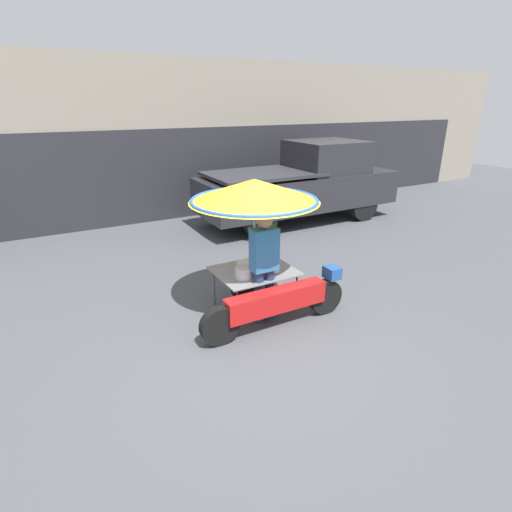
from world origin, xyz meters
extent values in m
plane|color=#4C4F54|center=(0.00, 0.00, 0.00)|extent=(36.00, 36.00, 0.00)
cube|color=gray|center=(0.00, 7.57, 2.07)|extent=(28.00, 2.00, 4.13)
cube|color=#28282D|center=(0.00, 6.54, 1.20)|extent=(23.80, 0.06, 2.40)
cylinder|color=black|center=(1.22, 0.24, 0.27)|extent=(0.55, 0.14, 0.55)
cylinder|color=black|center=(-0.55, 0.24, 0.27)|extent=(0.55, 0.14, 0.55)
cube|color=red|center=(0.34, 0.24, 0.43)|extent=(1.56, 0.24, 0.32)
cube|color=#234C93|center=(1.32, 0.24, 0.65)|extent=(0.20, 0.24, 0.18)
cylinder|color=black|center=(0.34, 1.18, 0.25)|extent=(0.49, 0.14, 0.49)
cylinder|color=#515156|center=(0.84, 0.46, 0.32)|extent=(0.03, 0.03, 0.64)
cylinder|color=#515156|center=(0.84, 1.30, 0.32)|extent=(0.03, 0.03, 0.64)
cylinder|color=#515156|center=(-0.17, 0.46, 0.32)|extent=(0.03, 0.03, 0.64)
cylinder|color=#515156|center=(-0.17, 1.30, 0.32)|extent=(0.03, 0.03, 0.64)
cube|color=gray|center=(0.34, 0.88, 0.65)|extent=(1.18, 0.98, 0.02)
cylinder|color=#B2B2B7|center=(0.34, 0.88, 1.19)|extent=(0.03, 0.03, 1.07)
cone|color=yellow|center=(0.34, 0.88, 1.89)|extent=(1.88, 1.88, 0.32)
torus|color=blue|center=(0.34, 0.88, 1.75)|extent=(1.84, 1.84, 0.05)
cylinder|color=#B7B7BC|center=(0.07, 0.71, 0.74)|extent=(0.27, 0.27, 0.17)
cylinder|color=#B7B7BC|center=(0.54, 0.73, 0.73)|extent=(0.26, 0.26, 0.16)
cylinder|color=silver|center=(0.28, 1.08, 0.69)|extent=(0.26, 0.26, 0.08)
cylinder|color=red|center=(0.66, 1.15, 0.74)|extent=(0.20, 0.20, 0.17)
cylinder|color=navy|center=(0.19, 0.50, 0.41)|extent=(0.14, 0.14, 0.82)
cylinder|color=navy|center=(0.37, 0.50, 0.41)|extent=(0.14, 0.14, 0.82)
cube|color=teal|center=(0.28, 0.50, 1.13)|extent=(0.38, 0.22, 0.61)
sphere|color=#A87A5B|center=(0.28, 0.50, 1.55)|extent=(0.22, 0.22, 0.22)
cylinder|color=black|center=(5.35, 3.84, 0.41)|extent=(0.83, 0.24, 0.83)
cylinder|color=black|center=(5.35, 5.43, 0.41)|extent=(0.83, 0.24, 0.83)
cylinder|color=black|center=(2.12, 3.84, 0.41)|extent=(0.83, 0.24, 0.83)
cylinder|color=black|center=(2.12, 5.43, 0.41)|extent=(0.83, 0.24, 0.83)
cube|color=#28282D|center=(3.73, 4.63, 0.84)|extent=(5.39, 1.86, 0.86)
cube|color=#28282D|center=(4.59, 4.63, 1.68)|extent=(1.83, 1.72, 0.81)
cube|color=#2D2D33|center=(2.65, 4.63, 1.37)|extent=(2.80, 1.79, 0.08)
camera|label=1|loc=(-2.35, -4.03, 3.07)|focal=28.00mm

